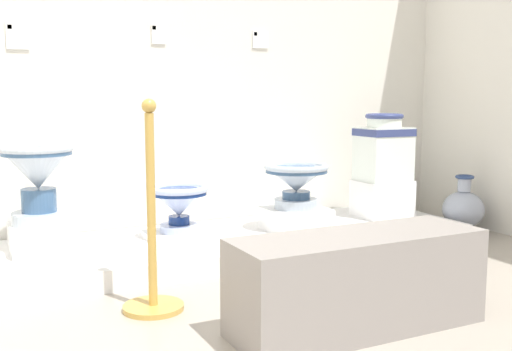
{
  "coord_description": "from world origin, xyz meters",
  "views": [
    {
      "loc": [
        0.39,
        -0.81,
        0.95
      ],
      "look_at": [
        2.03,
        2.5,
        0.47
      ],
      "focal_mm": 42.06,
      "sensor_mm": 36.0,
      "label": 1
    }
  ],
  "objects_px": {
    "antique_toilet_leftmost": "(179,201)",
    "antique_toilet_pale_glazed": "(38,173)",
    "antique_toilet_tall_cobalt": "(296,179)",
    "info_placard_second": "(158,34)",
    "stanchion_post_near_left": "(152,254)",
    "antique_toilet_central_ornate": "(384,147)",
    "museum_bench": "(358,282)",
    "decorative_vase_corner": "(463,209)",
    "info_placard_third": "(260,39)",
    "plinth_block_leftmost": "(179,235)",
    "plinth_block_tall_cobalt": "(296,219)",
    "plinth_block_central_ornate": "(382,198)",
    "info_placard_first": "(17,35)",
    "plinth_block_pale_glazed": "(41,238)"
  },
  "relations": [
    {
      "from": "plinth_block_pale_glazed",
      "to": "stanchion_post_near_left",
      "type": "relative_size",
      "value": 0.35
    },
    {
      "from": "plinth_block_leftmost",
      "to": "decorative_vase_corner",
      "type": "height_order",
      "value": "decorative_vase_corner"
    },
    {
      "from": "antique_toilet_tall_cobalt",
      "to": "stanchion_post_near_left",
      "type": "bearing_deg",
      "value": -148.91
    },
    {
      "from": "plinth_block_leftmost",
      "to": "stanchion_post_near_left",
      "type": "distance_m",
      "value": 0.91
    },
    {
      "from": "antique_toilet_pale_glazed",
      "to": "antique_toilet_central_ornate",
      "type": "xyz_separation_m",
      "value": [
        2.29,
        -0.04,
        0.06
      ]
    },
    {
      "from": "plinth_block_central_ornate",
      "to": "museum_bench",
      "type": "distance_m",
      "value": 1.86
    },
    {
      "from": "stanchion_post_near_left",
      "to": "antique_toilet_tall_cobalt",
      "type": "bearing_deg",
      "value": 31.09
    },
    {
      "from": "antique_toilet_tall_cobalt",
      "to": "stanchion_post_near_left",
      "type": "relative_size",
      "value": 0.43
    },
    {
      "from": "info_placard_second",
      "to": "decorative_vase_corner",
      "type": "distance_m",
      "value": 2.44
    },
    {
      "from": "antique_toilet_leftmost",
      "to": "antique_toilet_tall_cobalt",
      "type": "distance_m",
      "value": 0.75
    },
    {
      "from": "antique_toilet_tall_cobalt",
      "to": "info_placard_first",
      "type": "xyz_separation_m",
      "value": [
        -1.55,
        0.55,
        0.87
      ]
    },
    {
      "from": "antique_toilet_tall_cobalt",
      "to": "info_placard_second",
      "type": "distance_m",
      "value": 1.28
    },
    {
      "from": "decorative_vase_corner",
      "to": "museum_bench",
      "type": "distance_m",
      "value": 2.11
    },
    {
      "from": "info_placard_second",
      "to": "stanchion_post_near_left",
      "type": "distance_m",
      "value": 1.71
    },
    {
      "from": "plinth_block_pale_glazed",
      "to": "antique_toilet_pale_glazed",
      "type": "relative_size",
      "value": 0.77
    },
    {
      "from": "antique_toilet_central_ornate",
      "to": "museum_bench",
      "type": "distance_m",
      "value": 1.91
    },
    {
      "from": "antique_toilet_leftmost",
      "to": "info_placard_second",
      "type": "bearing_deg",
      "value": 85.71
    },
    {
      "from": "plinth_block_pale_glazed",
      "to": "info_placard_second",
      "type": "distance_m",
      "value": 1.47
    },
    {
      "from": "antique_toilet_central_ornate",
      "to": "antique_toilet_pale_glazed",
      "type": "bearing_deg",
      "value": 178.93
    },
    {
      "from": "antique_toilet_pale_glazed",
      "to": "antique_toilet_leftmost",
      "type": "relative_size",
      "value": 1.22
    },
    {
      "from": "antique_toilet_central_ornate",
      "to": "museum_bench",
      "type": "height_order",
      "value": "antique_toilet_central_ornate"
    },
    {
      "from": "plinth_block_tall_cobalt",
      "to": "decorative_vase_corner",
      "type": "xyz_separation_m",
      "value": [
        1.31,
        -0.12,
        -0.02
      ]
    },
    {
      "from": "info_placard_second",
      "to": "plinth_block_leftmost",
      "type": "bearing_deg",
      "value": -94.29
    },
    {
      "from": "antique_toilet_leftmost",
      "to": "info_placard_third",
      "type": "height_order",
      "value": "info_placard_third"
    },
    {
      "from": "info_placard_second",
      "to": "info_placard_third",
      "type": "distance_m",
      "value": 0.73
    },
    {
      "from": "antique_toilet_central_ornate",
      "to": "info_placard_third",
      "type": "bearing_deg",
      "value": 150.21
    },
    {
      "from": "antique_toilet_pale_glazed",
      "to": "antique_toilet_leftmost",
      "type": "xyz_separation_m",
      "value": [
        0.78,
        -0.05,
        -0.21
      ]
    },
    {
      "from": "plinth_block_central_ornate",
      "to": "antique_toilet_central_ornate",
      "type": "distance_m",
      "value": 0.37
    },
    {
      "from": "antique_toilet_pale_glazed",
      "to": "antique_toilet_leftmost",
      "type": "distance_m",
      "value": 0.81
    },
    {
      "from": "plinth_block_central_ornate",
      "to": "plinth_block_pale_glazed",
      "type": "bearing_deg",
      "value": 178.93
    },
    {
      "from": "antique_toilet_central_ornate",
      "to": "stanchion_post_near_left",
      "type": "distance_m",
      "value": 2.11
    },
    {
      "from": "antique_toilet_central_ornate",
      "to": "plinth_block_tall_cobalt",
      "type": "bearing_deg",
      "value": -171.2
    },
    {
      "from": "plinth_block_pale_glazed",
      "to": "plinth_block_leftmost",
      "type": "bearing_deg",
      "value": -3.54
    },
    {
      "from": "antique_toilet_central_ornate",
      "to": "info_placard_third",
      "type": "relative_size",
      "value": 3.84
    },
    {
      "from": "antique_toilet_tall_cobalt",
      "to": "museum_bench",
      "type": "distance_m",
      "value": 1.38
    },
    {
      "from": "antique_toilet_central_ornate",
      "to": "info_placard_second",
      "type": "bearing_deg",
      "value": 163.81
    },
    {
      "from": "plinth_block_central_ornate",
      "to": "museum_bench",
      "type": "bearing_deg",
      "value": -131.23
    },
    {
      "from": "info_placard_second",
      "to": "antique_toilet_leftmost",
      "type": "bearing_deg",
      "value": -94.29
    },
    {
      "from": "info_placard_first",
      "to": "stanchion_post_near_left",
      "type": "relative_size",
      "value": 0.17
    },
    {
      "from": "antique_toilet_leftmost",
      "to": "plinth_block_tall_cobalt",
      "type": "height_order",
      "value": "antique_toilet_leftmost"
    },
    {
      "from": "info_placard_first",
      "to": "stanchion_post_near_left",
      "type": "distance_m",
      "value": 1.68
    },
    {
      "from": "stanchion_post_near_left",
      "to": "museum_bench",
      "type": "height_order",
      "value": "stanchion_post_near_left"
    },
    {
      "from": "antique_toilet_leftmost",
      "to": "antique_toilet_pale_glazed",
      "type": "bearing_deg",
      "value": 176.46
    },
    {
      "from": "museum_bench",
      "to": "antique_toilet_pale_glazed",
      "type": "bearing_deg",
      "value": 126.44
    },
    {
      "from": "plinth_block_leftmost",
      "to": "antique_toilet_central_ornate",
      "type": "bearing_deg",
      "value": 0.21
    },
    {
      "from": "antique_toilet_tall_cobalt",
      "to": "plinth_block_central_ornate",
      "type": "relative_size",
      "value": 1.11
    },
    {
      "from": "decorative_vase_corner",
      "to": "museum_bench",
      "type": "bearing_deg",
      "value": -146.67
    },
    {
      "from": "plinth_block_central_ornate",
      "to": "antique_toilet_central_ornate",
      "type": "height_order",
      "value": "antique_toilet_central_ornate"
    },
    {
      "from": "plinth_block_central_ornate",
      "to": "info_placard_first",
      "type": "relative_size",
      "value": 2.33
    },
    {
      "from": "antique_toilet_pale_glazed",
      "to": "stanchion_post_near_left",
      "type": "xyz_separation_m",
      "value": [
        0.37,
        -0.85,
        -0.29
      ]
    }
  ]
}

